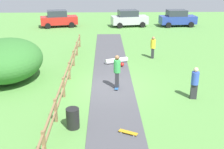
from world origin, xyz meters
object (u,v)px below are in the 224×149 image
object	(u,v)px
parked_car_red	(58,19)
trash_bin	(73,118)
parked_car_blue	(177,18)
parked_car_silver	(129,18)
skater_riding	(117,70)
bystander_yellow	(153,46)
bush_large	(7,60)
skater_fallen	(117,61)
skateboard_loose	(128,132)
bystander_blue	(195,82)

from	to	relation	value
parked_car_red	trash_bin	bearing A→B (deg)	-79.98
parked_car_blue	parked_car_red	bearing A→B (deg)	-179.97
parked_car_red	parked_car_silver	bearing A→B (deg)	0.02
skater_riding	bystander_yellow	bearing A→B (deg)	62.88
bush_large	skater_fallen	xyz separation A→B (m)	(6.74, 2.96, -1.05)
skater_fallen	trash_bin	bearing A→B (deg)	-104.42
parked_car_red	parked_car_blue	bearing A→B (deg)	0.03
skater_riding	skateboard_loose	size ratio (longest dim) A/B	2.41
skateboard_loose	bystander_blue	distance (m)	5.03
bystander_blue	parked_car_blue	bearing A→B (deg)	78.68
parked_car_silver	parked_car_blue	xyz separation A→B (m)	(5.71, 0.00, 0.00)
skater_riding	parked_car_silver	size ratio (longest dim) A/B	0.44
bush_large	parked_car_red	world-z (taller)	bush_large
skater_fallen	parked_car_red	size ratio (longest dim) A/B	0.38
skater_fallen	skateboard_loose	xyz separation A→B (m)	(0.07, -9.27, -0.11)
parked_car_silver	bystander_yellow	bearing A→B (deg)	-86.65
bush_large	bystander_blue	distance (m)	10.91
parked_car_red	parked_car_blue	distance (m)	13.96
trash_bin	skater_fallen	world-z (taller)	trash_bin
skater_fallen	skateboard_loose	world-z (taller)	skater_fallen
skateboard_loose	bystander_yellow	world-z (taller)	bystander_yellow
skater_fallen	bystander_yellow	world-z (taller)	bystander_yellow
bystander_yellow	bystander_blue	bearing A→B (deg)	-82.23
trash_bin	skater_fallen	xyz separation A→B (m)	(2.24, 8.70, -0.25)
skater_riding	parked_car_red	distance (m)	19.41
bystander_blue	bush_large	bearing A→B (deg)	164.06
bystander_yellow	skater_fallen	bearing A→B (deg)	-155.65
bush_large	skater_riding	xyz separation A→B (m)	(6.56, -1.55, -0.14)
parked_car_red	parked_car_blue	world-z (taller)	same
bystander_blue	skater_riding	bearing A→B (deg)	159.81
bush_large	parked_car_blue	size ratio (longest dim) A/B	1.17
trash_bin	bystander_yellow	distance (m)	11.14
skater_riding	skater_fallen	bearing A→B (deg)	87.62
bystander_yellow	parked_car_blue	distance (m)	13.63
skater_fallen	parked_car_blue	size ratio (longest dim) A/B	0.39
skater_riding	skater_fallen	xyz separation A→B (m)	(0.19, 4.51, -0.91)
bush_large	bystander_yellow	bearing A→B (deg)	23.88
trash_bin	bush_large	bearing A→B (deg)	128.14
skateboard_loose	parked_car_blue	size ratio (longest dim) A/B	0.19
skateboard_loose	trash_bin	bearing A→B (deg)	166.01
parked_car_silver	parked_car_blue	world-z (taller)	same
skater_riding	bystander_yellow	size ratio (longest dim) A/B	1.16
skater_fallen	parked_car_silver	distance (m)	14.10
bush_large	parked_car_red	size ratio (longest dim) A/B	1.13
skater_fallen	skater_riding	bearing A→B (deg)	-92.38
skater_fallen	parked_car_silver	world-z (taller)	parked_car_silver
bush_large	trash_bin	bearing A→B (deg)	-51.86
bush_large	trash_bin	world-z (taller)	bush_large
skateboard_loose	parked_car_red	distance (m)	24.06
parked_car_silver	parked_car_blue	bearing A→B (deg)	0.04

